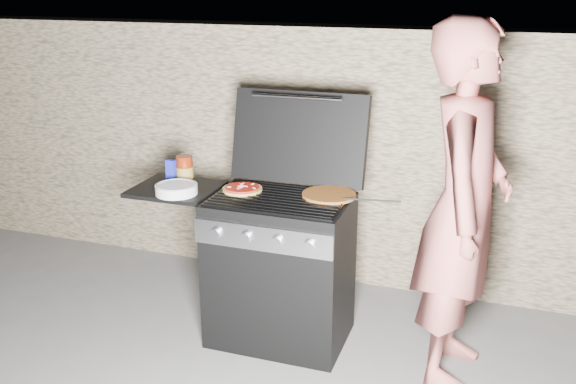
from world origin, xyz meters
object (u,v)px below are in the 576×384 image
(gas_grill, at_px, (241,264))
(sauce_jar, at_px, (185,168))
(person, at_px, (464,208))
(pizza_topped, at_px, (242,188))

(gas_grill, xyz_separation_m, sauce_jar, (-0.43, 0.14, 0.53))
(gas_grill, xyz_separation_m, person, (1.27, -0.01, 0.52))
(gas_grill, distance_m, person, 1.37)
(gas_grill, bearing_deg, sauce_jar, 162.30)
(gas_grill, height_order, pizza_topped, pizza_topped)
(gas_grill, relative_size, pizza_topped, 5.68)
(gas_grill, bearing_deg, pizza_topped, 92.63)
(gas_grill, relative_size, person, 0.69)
(gas_grill, relative_size, sauce_jar, 8.45)
(pizza_topped, xyz_separation_m, sauce_jar, (-0.43, 0.09, 0.06))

